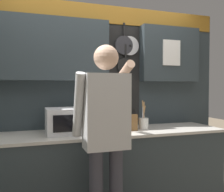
{
  "coord_description": "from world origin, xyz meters",
  "views": [
    {
      "loc": [
        -0.88,
        -2.62,
        1.39
      ],
      "look_at": [
        0.07,
        0.22,
        1.29
      ],
      "focal_mm": 40.0,
      "sensor_mm": 36.0,
      "label": 1
    }
  ],
  "objects": [
    {
      "name": "person",
      "position": [
        -0.25,
        -0.57,
        1.05
      ],
      "size": [
        0.54,
        0.65,
        1.75
      ],
      "color": "#383842",
      "rests_on": "ground_plane"
    },
    {
      "name": "microwave",
      "position": [
        -0.48,
        -0.01,
        1.04
      ],
      "size": [
        0.47,
        0.37,
        0.27
      ],
      "color": "silver",
      "rests_on": "base_cabinet_counter"
    },
    {
      "name": "knife_block",
      "position": [
        0.22,
        -0.01,
        1.0
      ],
      "size": [
        0.12,
        0.16,
        0.26
      ],
      "color": "brown",
      "rests_on": "base_cabinet_counter"
    },
    {
      "name": "base_cabinet_counter",
      "position": [
        0.0,
        -0.0,
        0.45
      ],
      "size": [
        2.57,
        0.67,
        0.9
      ],
      "color": "#2D383D",
      "rests_on": "ground_plane"
    },
    {
      "name": "utensil_crock",
      "position": [
        0.38,
        -0.01,
        0.99
      ],
      "size": [
        0.11,
        0.11,
        0.33
      ],
      "color": "white",
      "rests_on": "base_cabinet_counter"
    },
    {
      "name": "back_wall_unit",
      "position": [
        -0.02,
        0.29,
        1.49
      ],
      "size": [
        3.14,
        0.22,
        2.39
      ],
      "color": "#2D383D",
      "rests_on": "ground_plane"
    }
  ]
}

